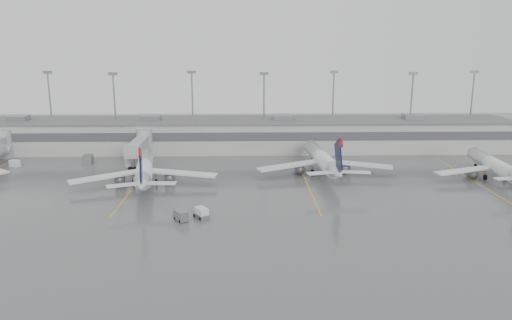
{
  "coord_description": "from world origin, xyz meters",
  "views": [
    {
      "loc": [
        4.83,
        -74.07,
        27.86
      ],
      "look_at": [
        7.05,
        24.0,
        5.0
      ],
      "focal_mm": 35.0,
      "sensor_mm": 36.0,
      "label": 1
    }
  ],
  "objects_px": {
    "jet_mid_right": "(323,159)",
    "jet_far_right": "(495,165)",
    "jet_mid_left": "(144,169)",
    "baggage_tug": "(202,214)"
  },
  "relations": [
    {
      "from": "jet_mid_left",
      "to": "jet_far_right",
      "type": "height_order",
      "value": "jet_mid_left"
    },
    {
      "from": "jet_mid_right",
      "to": "baggage_tug",
      "type": "xyz_separation_m",
      "value": [
        -24.18,
        -27.93,
        -2.67
      ]
    },
    {
      "from": "jet_mid_left",
      "to": "jet_far_right",
      "type": "xyz_separation_m",
      "value": [
        73.01,
        2.28,
        -0.29
      ]
    },
    {
      "from": "jet_mid_left",
      "to": "jet_far_right",
      "type": "bearing_deg",
      "value": -7.35
    },
    {
      "from": "jet_far_right",
      "to": "jet_mid_left",
      "type": "bearing_deg",
      "value": -174.28
    },
    {
      "from": "jet_mid_right",
      "to": "jet_far_right",
      "type": "bearing_deg",
      "value": -11.83
    },
    {
      "from": "jet_mid_right",
      "to": "jet_far_right",
      "type": "xyz_separation_m",
      "value": [
        35.66,
        -5.2,
        -0.34
      ]
    },
    {
      "from": "jet_mid_right",
      "to": "jet_far_right",
      "type": "relative_size",
      "value": 1.11
    },
    {
      "from": "jet_far_right",
      "to": "baggage_tug",
      "type": "distance_m",
      "value": 64.05
    },
    {
      "from": "jet_mid_right",
      "to": "baggage_tug",
      "type": "distance_m",
      "value": 37.03
    }
  ]
}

